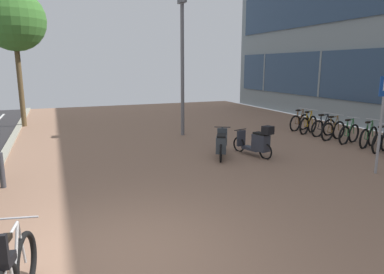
% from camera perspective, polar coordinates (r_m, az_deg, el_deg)
% --- Properties ---
extents(ground, '(21.00, 40.00, 0.13)m').
position_cam_1_polar(ground, '(5.85, 3.48, -16.86)').
color(ground, black).
extents(bicycle_rack_02, '(1.27, 0.49, 0.96)m').
position_cam_1_polar(bicycle_rack_02, '(12.81, 29.00, -0.71)').
color(bicycle_rack_02, black).
rests_on(bicycle_rack_02, ground).
extents(bicycle_rack_03, '(1.35, 0.56, 1.00)m').
position_cam_1_polar(bicycle_rack_03, '(13.40, 27.30, -0.00)').
color(bicycle_rack_03, black).
rests_on(bicycle_rack_03, ground).
extents(bicycle_rack_04, '(1.34, 0.51, 0.98)m').
position_cam_1_polar(bicycle_rack_04, '(13.73, 24.67, 0.47)').
color(bicycle_rack_04, black).
rests_on(bicycle_rack_04, ground).
extents(bicycle_rack_05, '(1.40, 0.48, 1.00)m').
position_cam_1_polar(bicycle_rack_05, '(14.14, 22.42, 0.99)').
color(bicycle_rack_05, black).
rests_on(bicycle_rack_05, ground).
extents(bicycle_rack_06, '(1.35, 0.48, 0.97)m').
position_cam_1_polar(bicycle_rack_06, '(14.74, 21.02, 1.47)').
color(bicycle_rack_06, black).
rests_on(bicycle_rack_06, ground).
extents(bicycle_rack_07, '(1.36, 0.62, 1.02)m').
position_cam_1_polar(bicycle_rack_07, '(15.13, 18.78, 1.94)').
color(bicycle_rack_07, black).
rests_on(bicycle_rack_07, ground).
extents(bicycle_rack_08, '(1.33, 0.50, 1.00)m').
position_cam_1_polar(bicycle_rack_08, '(15.72, 17.46, 2.34)').
color(bicycle_rack_08, black).
rests_on(bicycle_rack_08, ground).
extents(scooter_near, '(0.71, 1.63, 1.04)m').
position_cam_1_polar(scooter_near, '(10.81, 10.77, -0.79)').
color(scooter_near, black).
rests_on(scooter_near, ground).
extents(scooter_mid, '(0.96, 1.61, 0.87)m').
position_cam_1_polar(scooter_mid, '(10.52, 4.92, -1.24)').
color(scooter_mid, black).
rests_on(scooter_mid, ground).
extents(parking_sign, '(0.40, 0.07, 2.53)m').
position_cam_1_polar(parking_sign, '(9.98, 29.06, 3.28)').
color(parking_sign, gray).
rests_on(parking_sign, ground).
extents(lamp_post, '(0.20, 0.52, 5.29)m').
position_cam_1_polar(lamp_post, '(13.76, -1.62, 12.52)').
color(lamp_post, slate).
rests_on(lamp_post, ground).
extents(street_tree, '(2.71, 2.71, 6.12)m').
position_cam_1_polar(street_tree, '(17.79, -27.51, 16.82)').
color(street_tree, brown).
rests_on(street_tree, ground).
extents(bollard_far, '(0.12, 0.12, 0.83)m').
position_cam_1_polar(bollard_far, '(9.06, -29.10, -4.87)').
color(bollard_far, '#38383D').
rests_on(bollard_far, ground).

